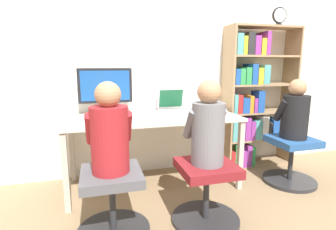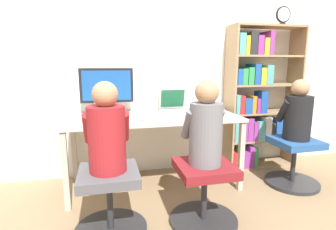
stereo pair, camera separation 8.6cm
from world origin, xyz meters
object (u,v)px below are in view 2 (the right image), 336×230
(bookshelf, at_px, (255,102))
(desk_clock, at_px, (283,15))
(laptop, at_px, (175,107))
(person_at_laptop, at_px, (206,127))
(person_near_shelf, at_px, (298,113))
(person_at_monitor, at_px, (107,132))
(office_chair_side, at_px, (294,161))
(office_chair_right, at_px, (204,192))
(desktop_monitor, at_px, (107,89))
(office_chair_left, at_px, (110,201))
(keyboard, at_px, (112,121))

(bookshelf, xyz_separation_m, desk_clock, (0.24, -0.07, 0.99))
(laptop, bearing_deg, person_at_laptop, -90.92)
(laptop, height_order, person_near_shelf, person_near_shelf)
(laptop, distance_m, desk_clock, 1.61)
(bookshelf, bearing_deg, person_at_monitor, -151.79)
(laptop, height_order, office_chair_side, laptop)
(office_chair_right, bearing_deg, person_near_shelf, 20.61)
(bookshelf, bearing_deg, office_chair_right, -135.92)
(person_at_laptop, bearing_deg, office_chair_right, -90.00)
(person_at_laptop, height_order, desk_clock, desk_clock)
(bookshelf, bearing_deg, person_at_laptop, -136.06)
(office_chair_right, distance_m, bookshelf, 1.52)
(person_at_laptop, height_order, office_chair_side, person_at_laptop)
(person_at_monitor, xyz_separation_m, desk_clock, (1.99, 0.87, 1.02))
(desktop_monitor, bearing_deg, person_at_monitor, -91.03)
(office_chair_left, bearing_deg, office_chair_right, -3.18)
(person_near_shelf, bearing_deg, laptop, 154.48)
(keyboard, height_order, person_at_laptop, person_at_laptop)
(office_chair_right, xyz_separation_m, person_near_shelf, (1.17, 0.44, 0.51))
(office_chair_right, bearing_deg, desk_clock, 36.14)
(desktop_monitor, height_order, laptop, desktop_monitor)
(office_chair_left, distance_m, desk_clock, 2.67)
(person_near_shelf, bearing_deg, desk_clock, 79.91)
(person_at_monitor, bearing_deg, desktop_monitor, 88.97)
(desktop_monitor, distance_m, person_at_laptop, 1.24)
(office_chair_left, height_order, person_near_shelf, person_near_shelf)
(laptop, relative_size, office_chair_left, 0.57)
(office_chair_right, relative_size, person_at_monitor, 0.85)
(keyboard, relative_size, office_chair_side, 0.79)
(person_at_laptop, bearing_deg, office_chair_side, 20.22)
(desk_clock, xyz_separation_m, office_chair_side, (-0.09, -0.48, -1.55))
(keyboard, relative_size, office_chair_right, 0.79)
(office_chair_right, height_order, office_chair_side, same)
(person_at_monitor, height_order, office_chair_side, person_at_monitor)
(keyboard, height_order, bookshelf, bookshelf)
(laptop, xyz_separation_m, person_at_laptop, (-0.02, -0.99, -0.00))
(keyboard, distance_m, person_at_laptop, 0.90)
(desktop_monitor, distance_m, laptop, 0.76)
(laptop, height_order, keyboard, laptop)
(office_chair_left, height_order, person_at_laptop, person_at_laptop)
(desk_clock, bearing_deg, person_at_monitor, -156.32)
(desk_clock, xyz_separation_m, person_near_shelf, (-0.09, -0.48, -1.04))
(office_chair_right, height_order, desk_clock, desk_clock)
(person_at_monitor, xyz_separation_m, office_chair_side, (1.91, 0.39, -0.53))
(office_chair_side, bearing_deg, desk_clock, 80.00)
(keyboard, height_order, office_chair_side, keyboard)
(keyboard, distance_m, office_chair_right, 1.03)
(laptop, relative_size, office_chair_side, 0.57)
(desk_clock, bearing_deg, keyboard, -170.03)
(keyboard, bearing_deg, desktop_monitor, 94.10)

